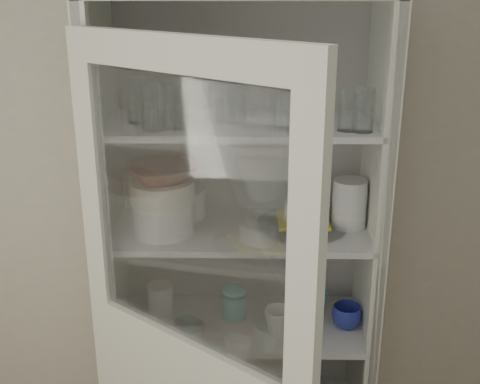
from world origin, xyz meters
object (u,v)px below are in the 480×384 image
at_px(mug_white, 279,321).
at_px(white_canister, 161,299).
at_px(cream_bowl, 162,190).
at_px(terracotta_bowl, 162,173).
at_px(plate_stack_front, 164,216).
at_px(mug_teal, 315,303).
at_px(glass_platter, 302,224).
at_px(teal_jar, 234,303).
at_px(pantry_cabinet, 240,294).
at_px(grey_bowl_stack, 349,203).
at_px(white_ramekin, 303,211).
at_px(yellow_trivet, 303,220).
at_px(goblet_2, 294,94).
at_px(goblet_1, 199,90).
at_px(plate_stack_back, 179,202).
at_px(measuring_cups, 187,324).
at_px(goblet_3, 291,93).
at_px(goblet_0, 189,96).
at_px(mug_blue, 346,316).

relative_size(mug_white, white_canister, 0.89).
height_order(cream_bowl, terracotta_bowl, terracotta_bowl).
xyz_separation_m(plate_stack_front, mug_teal, (0.58, 0.12, -0.42)).
bearing_deg(glass_platter, teal_jar, 175.05).
relative_size(pantry_cabinet, grey_bowl_stack, 11.67).
bearing_deg(terracotta_bowl, white_ramekin, 7.33).
bearing_deg(mug_teal, pantry_cabinet, 156.94).
height_order(plate_stack_front, teal_jar, plate_stack_front).
distance_m(yellow_trivet, grey_bowl_stack, 0.18).
distance_m(mug_teal, white_canister, 0.62).
relative_size(glass_platter, mug_teal, 3.39).
relative_size(yellow_trivet, white_ramekin, 1.34).
height_order(white_ramekin, teal_jar, white_ramekin).
bearing_deg(plate_stack_front, goblet_2, 20.28).
bearing_deg(glass_platter, terracotta_bowl, -172.67).
xyz_separation_m(goblet_1, plate_stack_front, (-0.13, -0.13, -0.43)).
distance_m(goblet_1, grey_bowl_stack, 0.69).
relative_size(plate_stack_back, mug_teal, 2.10).
bearing_deg(white_canister, grey_bowl_stack, -3.10).
xyz_separation_m(measuring_cups, white_canister, (-0.11, 0.12, 0.04)).
bearing_deg(plate_stack_front, goblet_1, 47.01).
distance_m(plate_stack_front, mug_teal, 0.72).
distance_m(plate_stack_front, white_canister, 0.42).
distance_m(yellow_trivet, white_ramekin, 0.04).
bearing_deg(white_canister, goblet_3, 7.52).
height_order(goblet_0, teal_jar, goblet_0).
height_order(grey_bowl_stack, mug_white, grey_bowl_stack).
bearing_deg(glass_platter, grey_bowl_stack, 2.83).
xyz_separation_m(pantry_cabinet, grey_bowl_stack, (0.40, -0.05, 0.41)).
bearing_deg(goblet_3, mug_teal, -27.41).
bearing_deg(goblet_1, plate_stack_front, -132.99).
height_order(pantry_cabinet, plate_stack_front, pantry_cabinet).
height_order(plate_stack_back, white_ramekin, plate_stack_back).
distance_m(white_ramekin, measuring_cups, 0.63).
xyz_separation_m(pantry_cabinet, mug_teal, (0.30, -0.00, -0.03)).
bearing_deg(plate_stack_front, goblet_0, 54.25).
relative_size(goblet_0, plate_stack_back, 0.73).
relative_size(yellow_trivet, mug_white, 1.69).
distance_m(goblet_0, goblet_3, 0.37).
bearing_deg(mug_white, grey_bowl_stack, 12.36).
distance_m(plate_stack_front, plate_stack_back, 0.17).
relative_size(pantry_cabinet, mug_white, 19.19).
distance_m(mug_teal, teal_jar, 0.33).
bearing_deg(goblet_1, goblet_3, 7.61).
relative_size(goblet_2, mug_blue, 1.34).
relative_size(goblet_3, mug_white, 1.40).
height_order(plate_stack_front, mug_white, plate_stack_front).
relative_size(goblet_1, grey_bowl_stack, 1.05).
height_order(pantry_cabinet, cream_bowl, pantry_cabinet).
height_order(cream_bowl, measuring_cups, cream_bowl).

